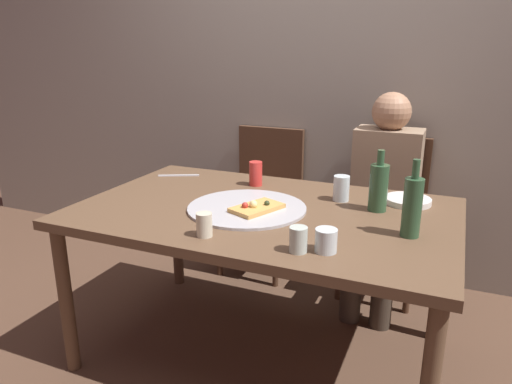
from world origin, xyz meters
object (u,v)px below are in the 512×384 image
at_px(beer_bottle, 412,206).
at_px(tumbler_near, 326,240).
at_px(guest_in_sweater, 383,191).
at_px(pizza_slice_last, 256,207).
at_px(short_glass, 298,240).
at_px(tumbler_far, 204,225).
at_px(wine_glass, 341,188).
at_px(wine_bottle, 379,187).
at_px(table_knife, 179,175).
at_px(plate_stack, 408,201).
at_px(pizza_tray, 247,208).
at_px(soda_can, 256,174).
at_px(dining_table, 264,223).
at_px(chair_left, 264,190).
at_px(chair_right, 385,205).

bearing_deg(beer_bottle, tumbler_near, -133.87).
bearing_deg(guest_in_sweater, pizza_slice_last, 63.59).
xyz_separation_m(short_glass, guest_in_sweater, (0.12, 1.13, -0.13)).
relative_size(tumbler_far, wine_glass, 0.78).
xyz_separation_m(pizza_slice_last, beer_bottle, (0.62, -0.01, 0.09)).
bearing_deg(wine_bottle, short_glass, -107.97).
bearing_deg(table_knife, plate_stack, 154.39).
bearing_deg(pizza_slice_last, beer_bottle, -1.12).
bearing_deg(guest_in_sweater, short_glass, 84.07).
distance_m(pizza_tray, table_knife, 0.67).
bearing_deg(soda_can, wine_glass, -9.18).
height_order(wine_glass, soda_can, soda_can).
height_order(short_glass, table_knife, short_glass).
bearing_deg(dining_table, pizza_slice_last, -99.12).
bearing_deg(soda_can, tumbler_near, -50.24).
height_order(tumbler_far, chair_left, chair_left).
xyz_separation_m(short_glass, soda_can, (-0.45, 0.69, 0.02)).
height_order(pizza_tray, short_glass, short_glass).
xyz_separation_m(beer_bottle, tumbler_near, (-0.25, -0.26, -0.08)).
bearing_deg(chair_left, wine_glass, 134.56).
bearing_deg(wine_glass, chair_left, 134.56).
distance_m(wine_glass, guest_in_sweater, 0.54).
xyz_separation_m(tumbler_far, chair_right, (0.48, 1.28, -0.26)).
bearing_deg(table_knife, pizza_slice_last, 122.80).
bearing_deg(guest_in_sweater, chair_left, -11.16).
xyz_separation_m(dining_table, wine_bottle, (0.45, 0.17, 0.17)).
distance_m(chair_left, guest_in_sweater, 0.79).
height_order(wine_bottle, beer_bottle, beer_bottle).
height_order(dining_table, tumbler_near, tumbler_near).
distance_m(tumbler_near, table_knife, 1.19).
bearing_deg(dining_table, tumbler_far, -102.87).
bearing_deg(wine_glass, tumbler_near, -81.49).
height_order(plate_stack, table_knife, plate_stack).
relative_size(pizza_tray, pizza_slice_last, 2.03).
bearing_deg(beer_bottle, chair_left, 135.23).
relative_size(short_glass, table_knife, 0.41).
height_order(dining_table, table_knife, table_knife).
relative_size(short_glass, plate_stack, 0.44).
bearing_deg(chair_left, wine_bottle, 138.36).
height_order(chair_left, chair_right, same).
bearing_deg(dining_table, short_glass, -53.12).
bearing_deg(tumbler_far, dining_table, 77.13).
relative_size(dining_table, soda_can, 13.24).
distance_m(table_knife, guest_in_sweater, 1.12).
xyz_separation_m(dining_table, soda_can, (-0.18, 0.32, 0.13)).
distance_m(tumbler_near, guest_in_sweater, 1.10).
height_order(wine_bottle, chair_left, wine_bottle).
xyz_separation_m(tumbler_near, table_knife, (-1.00, 0.65, -0.04)).
distance_m(pizza_tray, plate_stack, 0.73).
height_order(chair_right, guest_in_sweater, guest_in_sweater).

